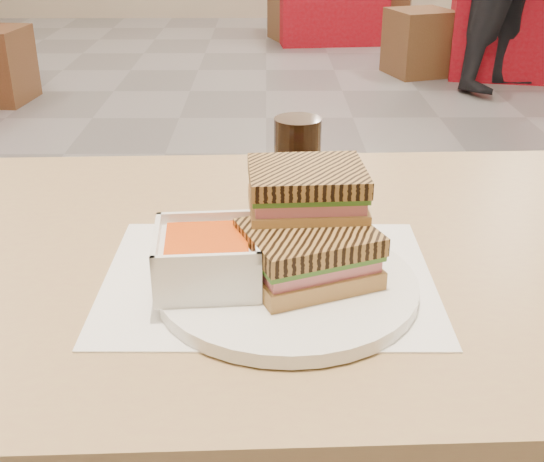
{
  "coord_description": "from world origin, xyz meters",
  "views": [
    {
      "loc": [
        0.01,
        -2.67,
        1.14
      ],
      "look_at": [
        0.01,
        -2.0,
        0.82
      ],
      "focal_mm": 46.28,
      "sensor_mm": 36.0,
      "label": 1
    }
  ],
  "objects_px": {
    "bg_chair_1l": "(419,42)",
    "bg_chair_2r": "(386,9)",
    "soup_bowl": "(207,259)",
    "plate": "(287,285)",
    "main_table": "(304,325)",
    "panini_lower": "(309,254)",
    "cola_glass": "(297,167)",
    "bg_chair_2l": "(293,16)",
    "bg_table_1": "(512,20)"
  },
  "relations": [
    {
      "from": "bg_chair_1l",
      "to": "bg_chair_2r",
      "type": "distance_m",
      "value": 1.57
    },
    {
      "from": "soup_bowl",
      "to": "plate",
      "type": "bearing_deg",
      "value": 1.48
    },
    {
      "from": "plate",
      "to": "bg_chair_2r",
      "type": "bearing_deg",
      "value": 79.82
    },
    {
      "from": "main_table",
      "to": "panini_lower",
      "type": "xyz_separation_m",
      "value": [
        -0.0,
        -0.11,
        0.16
      ]
    },
    {
      "from": "main_table",
      "to": "bg_chair_1l",
      "type": "bearing_deg",
      "value": 76.4
    },
    {
      "from": "panini_lower",
      "to": "cola_glass",
      "type": "xyz_separation_m",
      "value": [
        -0.0,
        0.21,
        0.02
      ]
    },
    {
      "from": "main_table",
      "to": "bg_chair_2r",
      "type": "bearing_deg",
      "value": 79.88
    },
    {
      "from": "soup_bowl",
      "to": "cola_glass",
      "type": "bearing_deg",
      "value": 64.7
    },
    {
      "from": "panini_lower",
      "to": "cola_glass",
      "type": "relative_size",
      "value": 1.22
    },
    {
      "from": "cola_glass",
      "to": "bg_chair_2l",
      "type": "relative_size",
      "value": 0.29
    },
    {
      "from": "plate",
      "to": "cola_glass",
      "type": "relative_size",
      "value": 2.13
    },
    {
      "from": "soup_bowl",
      "to": "bg_chair_1l",
      "type": "height_order",
      "value": "soup_bowl"
    },
    {
      "from": "bg_table_1",
      "to": "cola_glass",
      "type": "bearing_deg",
      "value": -111.91
    },
    {
      "from": "main_table",
      "to": "cola_glass",
      "type": "relative_size",
      "value": 9.19
    },
    {
      "from": "main_table",
      "to": "plate",
      "type": "height_order",
      "value": "plate"
    },
    {
      "from": "plate",
      "to": "bg_table_1",
      "type": "distance_m",
      "value": 4.78
    },
    {
      "from": "bg_chair_1l",
      "to": "bg_chair_2l",
      "type": "bearing_deg",
      "value": 120.9
    },
    {
      "from": "panini_lower",
      "to": "bg_chair_2r",
      "type": "relative_size",
      "value": 0.32
    },
    {
      "from": "plate",
      "to": "bg_table_1",
      "type": "relative_size",
      "value": 0.29
    },
    {
      "from": "soup_bowl",
      "to": "cola_glass",
      "type": "xyz_separation_m",
      "value": [
        0.1,
        0.22,
        0.02
      ]
    },
    {
      "from": "bg_chair_1l",
      "to": "soup_bowl",
      "type": "bearing_deg",
      "value": -104.63
    },
    {
      "from": "plate",
      "to": "bg_chair_1l",
      "type": "distance_m",
      "value": 4.52
    },
    {
      "from": "bg_chair_1l",
      "to": "main_table",
      "type": "bearing_deg",
      "value": -103.6
    },
    {
      "from": "main_table",
      "to": "bg_table_1",
      "type": "height_order",
      "value": "main_table"
    },
    {
      "from": "bg_chair_2l",
      "to": "bg_table_1",
      "type": "bearing_deg",
      "value": -41.47
    },
    {
      "from": "panini_lower",
      "to": "bg_chair_2r",
      "type": "height_order",
      "value": "panini_lower"
    },
    {
      "from": "panini_lower",
      "to": "bg_chair_2l",
      "type": "xyz_separation_m",
      "value": [
        0.19,
        5.77,
        -0.59
      ]
    },
    {
      "from": "main_table",
      "to": "plate",
      "type": "xyz_separation_m",
      "value": [
        -0.03,
        -0.11,
        0.12
      ]
    },
    {
      "from": "cola_glass",
      "to": "bg_table_1",
      "type": "relative_size",
      "value": 0.14
    },
    {
      "from": "soup_bowl",
      "to": "bg_table_1",
      "type": "xyz_separation_m",
      "value": [
        1.8,
        4.45,
        -0.43
      ]
    },
    {
      "from": "bg_chair_2r",
      "to": "cola_glass",
      "type": "bearing_deg",
      "value": -100.38
    },
    {
      "from": "bg_table_1",
      "to": "bg_chair_2l",
      "type": "height_order",
      "value": "bg_table_1"
    },
    {
      "from": "soup_bowl",
      "to": "bg_chair_2r",
      "type": "distance_m",
      "value": 6.07
    },
    {
      "from": "cola_glass",
      "to": "bg_chair_1l",
      "type": "bearing_deg",
      "value": 75.97
    },
    {
      "from": "main_table",
      "to": "bg_table_1",
      "type": "relative_size",
      "value": 1.25
    },
    {
      "from": "cola_glass",
      "to": "bg_chair_1l",
      "type": "distance_m",
      "value": 4.32
    },
    {
      "from": "panini_lower",
      "to": "bg_chair_2r",
      "type": "distance_m",
      "value": 6.04
    },
    {
      "from": "plate",
      "to": "panini_lower",
      "type": "xyz_separation_m",
      "value": [
        0.02,
        0.0,
        0.04
      ]
    },
    {
      "from": "cola_glass",
      "to": "bg_table_1",
      "type": "height_order",
      "value": "cola_glass"
    },
    {
      "from": "bg_table_1",
      "to": "bg_chair_1l",
      "type": "distance_m",
      "value": 0.68
    },
    {
      "from": "plate",
      "to": "panini_lower",
      "type": "bearing_deg",
      "value": 9.0
    },
    {
      "from": "cola_glass",
      "to": "bg_table_1",
      "type": "bearing_deg",
      "value": 68.09
    },
    {
      "from": "cola_glass",
      "to": "bg_table_1",
      "type": "distance_m",
      "value": 4.58
    },
    {
      "from": "bg_table_1",
      "to": "soup_bowl",
      "type": "bearing_deg",
      "value": -112.08
    },
    {
      "from": "bg_table_1",
      "to": "bg_chair_2l",
      "type": "distance_m",
      "value": 2.02
    },
    {
      "from": "soup_bowl",
      "to": "bg_table_1",
      "type": "bearing_deg",
      "value": 67.92
    },
    {
      "from": "plate",
      "to": "bg_chair_2l",
      "type": "distance_m",
      "value": 5.8
    },
    {
      "from": "panini_lower",
      "to": "bg_chair_2r",
      "type": "bearing_deg",
      "value": 80.03
    },
    {
      "from": "bg_chair_2l",
      "to": "main_table",
      "type": "bearing_deg",
      "value": -91.89
    },
    {
      "from": "bg_chair_1l",
      "to": "bg_chair_2l",
      "type": "xyz_separation_m",
      "value": [
        -0.84,
        1.41,
        -0.02
      ]
    }
  ]
}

